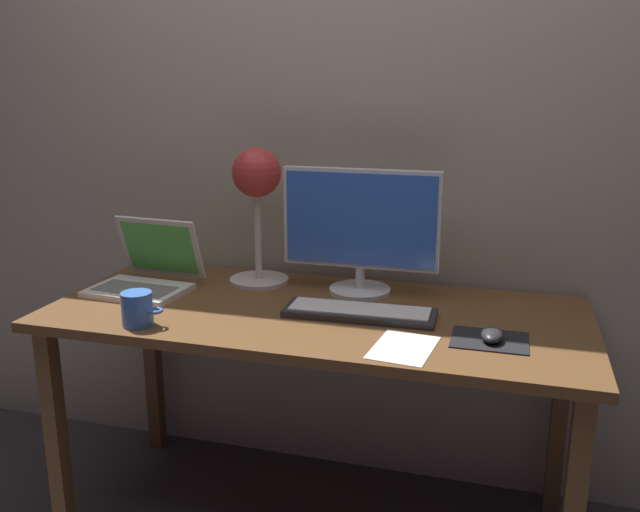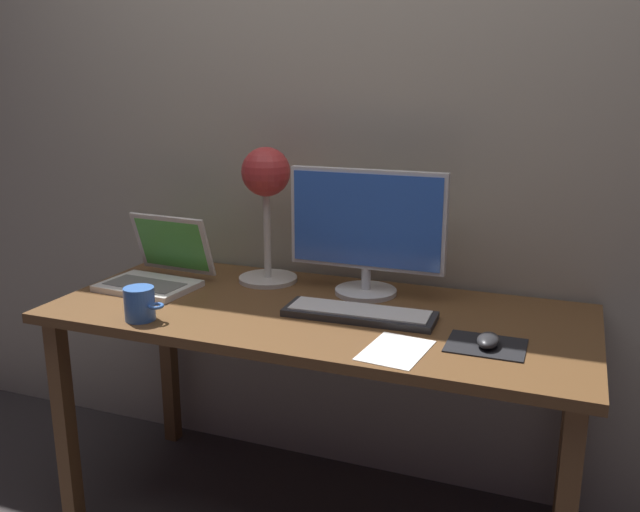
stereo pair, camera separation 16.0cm
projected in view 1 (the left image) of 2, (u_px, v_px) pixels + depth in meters
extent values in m
cube|color=#B2A893|center=(350.00, 112.00, 2.24)|extent=(4.80, 0.06, 2.60)
cube|color=brown|center=(316.00, 314.00, 2.02)|extent=(1.60, 0.70, 0.03)
cube|color=brown|center=(56.00, 437.00, 2.04)|extent=(0.05, 0.05, 0.71)
cube|color=brown|center=(153.00, 362.00, 2.58)|extent=(0.05, 0.05, 0.71)
cube|color=brown|center=(559.00, 414.00, 2.19)|extent=(0.05, 0.05, 0.71)
cylinder|color=silver|center=(360.00, 290.00, 2.17)|extent=(0.20, 0.20, 0.01)
cylinder|color=silver|center=(360.00, 277.00, 2.16)|extent=(0.03, 0.03, 0.07)
cube|color=silver|center=(361.00, 219.00, 2.11)|extent=(0.50, 0.03, 0.31)
cube|color=blue|center=(360.00, 220.00, 2.10)|extent=(0.48, 0.00, 0.29)
cube|color=#28282B|center=(360.00, 313.00, 1.96)|extent=(0.44, 0.15, 0.02)
cube|color=silver|center=(360.00, 309.00, 1.95)|extent=(0.41, 0.13, 0.01)
cube|color=silver|center=(138.00, 291.00, 2.16)|extent=(0.32, 0.24, 0.02)
cube|color=slate|center=(135.00, 289.00, 2.14)|extent=(0.26, 0.14, 0.00)
cube|color=silver|center=(160.00, 247.00, 2.26)|extent=(0.30, 0.10, 0.21)
cube|color=#59C64C|center=(160.00, 247.00, 2.26)|extent=(0.27, 0.09, 0.18)
cylinder|color=beige|center=(259.00, 280.00, 2.28)|extent=(0.20, 0.20, 0.01)
cylinder|color=silver|center=(258.00, 231.00, 2.24)|extent=(0.02, 0.02, 0.33)
sphere|color=#BF3333|center=(256.00, 172.00, 2.19)|extent=(0.16, 0.16, 0.16)
sphere|color=#FFEAB2|center=(256.00, 185.00, 2.19)|extent=(0.06, 0.06, 0.06)
cube|color=black|center=(490.00, 340.00, 1.77)|extent=(0.20, 0.16, 0.00)
ellipsoid|color=#28282B|center=(492.00, 335.00, 1.76)|extent=(0.06, 0.10, 0.03)
cylinder|color=#3F72CC|center=(137.00, 309.00, 1.88)|extent=(0.09, 0.09, 0.10)
torus|color=#3F72CC|center=(155.00, 311.00, 1.86)|extent=(0.05, 0.05, 0.01)
cube|color=white|center=(403.00, 348.00, 1.73)|extent=(0.17, 0.23, 0.00)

